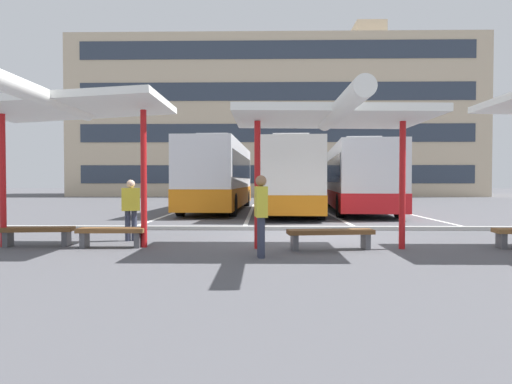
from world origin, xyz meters
TOP-DOWN VIEW (x-y plane):
  - ground_plane at (0.00, 0.00)m, footprint 160.00×160.00m
  - terminal_building at (0.04, 36.62)m, footprint 41.16×12.79m
  - coach_bus_0 at (-3.52, 10.83)m, footprint 2.93×11.25m
  - coach_bus_1 at (0.10, 9.07)m, footprint 3.31×10.85m
  - coach_bus_2 at (3.53, 10.35)m, footprint 3.58×11.65m
  - lane_stripe_0 at (-5.52, 9.67)m, footprint 0.16×14.00m
  - lane_stripe_1 at (-1.84, 9.67)m, footprint 0.16×14.00m
  - lane_stripe_2 at (1.84, 9.67)m, footprint 0.16×14.00m
  - lane_stripe_3 at (5.52, 9.67)m, footprint 0.16×14.00m
  - waiting_shelter_0 at (-5.61, -2.21)m, footprint 4.28×4.79m
  - bench_0 at (-6.51, -1.84)m, footprint 1.65×0.58m
  - bench_1 at (-4.71, -2.00)m, footprint 1.54×0.48m
  - waiting_shelter_1 at (0.28, -2.36)m, footprint 4.26×4.89m
  - bench_2 at (0.28, -2.23)m, footprint 1.96×0.65m
  - platform_kerb at (0.00, 1.68)m, footprint 44.00×0.24m
  - waiting_passenger_0 at (-4.60, -0.87)m, footprint 0.49×0.33m
  - waiting_passenger_1 at (-1.26, -3.25)m, footprint 0.27×0.50m

SIDE VIEW (x-z plane):
  - ground_plane at x=0.00m, z-range 0.00..0.00m
  - lane_stripe_0 at x=-5.52m, z-range 0.00..0.01m
  - lane_stripe_1 at x=-1.84m, z-range 0.00..0.01m
  - lane_stripe_2 at x=1.84m, z-range 0.00..0.01m
  - lane_stripe_3 at x=5.52m, z-range 0.00..0.01m
  - platform_kerb at x=0.00m, z-range 0.00..0.12m
  - bench_1 at x=-4.71m, z-range 0.11..0.56m
  - bench_0 at x=-6.51m, z-range 0.11..0.56m
  - bench_2 at x=0.28m, z-range 0.12..0.57m
  - waiting_passenger_0 at x=-4.60m, z-range 0.11..1.67m
  - waiting_passenger_1 at x=-1.26m, z-range 0.12..1.77m
  - coach_bus_2 at x=3.53m, z-range -0.14..3.42m
  - coach_bus_1 at x=0.10m, z-range -0.13..3.44m
  - coach_bus_0 at x=-3.52m, z-range -0.15..3.62m
  - waiting_shelter_1 at x=0.28m, z-range 1.33..4.44m
  - waiting_shelter_0 at x=-5.61m, z-range 1.44..4.87m
  - terminal_building at x=0.04m, z-range -1.37..17.30m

